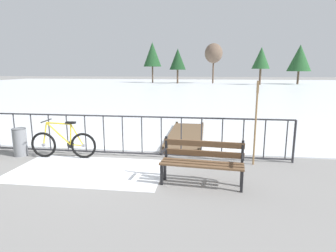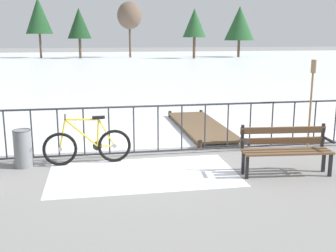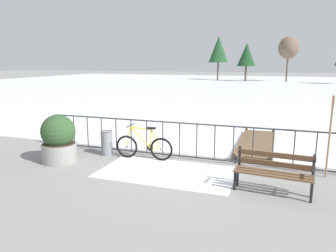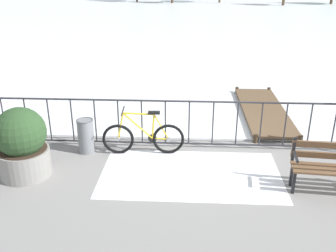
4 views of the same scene
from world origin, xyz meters
name	(u,v)px [view 3 (image 3 of 4)]	position (x,y,z in m)	size (l,w,h in m)	color
ground_plane	(188,159)	(0.00, 0.00, 0.00)	(160.00, 160.00, 0.00)	gray
frozen_pond	(257,87)	(0.00, 28.40, 0.01)	(80.00, 56.00, 0.03)	white
snow_patch	(167,172)	(-0.21, -1.20, 0.00)	(3.40, 1.92, 0.01)	white
railing_fence	(188,140)	(0.00, 0.00, 0.56)	(9.06, 0.06, 1.07)	#2D2D33
bicycle_near_railing	(144,147)	(-1.20, -0.38, 0.37)	(1.71, 0.52, 0.97)	black
park_bench	(274,169)	(2.34, -1.60, 0.51)	(1.64, 0.63, 0.89)	brown
planter_with_shrub	(59,139)	(-3.32, -1.38, 0.65)	(0.94, 0.94, 1.33)	gray
trash_bin	(107,143)	(-2.42, -0.36, 0.37)	(0.35, 0.35, 0.73)	gray
oar_upright	(330,131)	(3.53, -0.27, 1.14)	(0.04, 0.16, 1.98)	#937047
wooden_dock	(256,143)	(1.74, 2.14, 0.12)	(1.10, 3.78, 0.20)	brown
tree_far_west	(219,49)	(-6.71, 40.42, 4.61)	(2.93, 2.93, 6.59)	brown
tree_west_mid	(289,48)	(3.21, 39.56, 4.66)	(2.76, 2.76, 6.20)	brown
tree_east_mid	(247,55)	(-2.34, 38.62, 3.75)	(2.57, 2.57, 5.40)	brown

